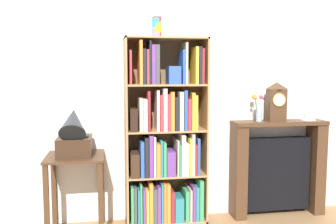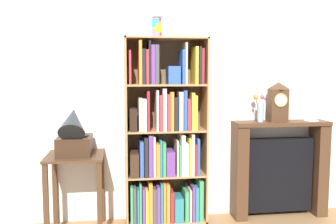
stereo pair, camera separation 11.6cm
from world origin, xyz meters
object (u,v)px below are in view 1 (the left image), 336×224
object	(u,v)px
bookshelf	(165,145)
flower_vase	(258,107)
side_table_left	(76,176)
fireplace_mantel	(277,168)
gramophone	(74,135)
cup_stack	(157,27)
teacup_with_saucer	(309,118)
mantel_clock	(276,102)

from	to	relation	value
bookshelf	flower_vase	distance (m)	1.03
side_table_left	fireplace_mantel	world-z (taller)	fireplace_mantel
gramophone	cup_stack	bearing A→B (deg)	12.06
bookshelf	cup_stack	world-z (taller)	cup_stack
teacup_with_saucer	flower_vase	bearing A→B (deg)	179.94
mantel_clock	teacup_with_saucer	xyz separation A→B (m)	(0.37, 0.00, -0.17)
cup_stack	side_table_left	distance (m)	1.58
mantel_clock	teacup_with_saucer	distance (m)	0.41
fireplace_mantel	mantel_clock	xyz separation A→B (m)	(-0.04, -0.02, 0.70)
fireplace_mantel	mantel_clock	size ratio (longest dim) A/B	2.50
side_table_left	gramophone	size ratio (longest dim) A/B	1.46
mantel_clock	teacup_with_saucer	size ratio (longest dim) A/B	2.68
bookshelf	side_table_left	distance (m)	0.88
bookshelf	fireplace_mantel	world-z (taller)	bookshelf
teacup_with_saucer	mantel_clock	bearing A→B (deg)	-179.63
flower_vase	teacup_with_saucer	bearing A→B (deg)	-0.06
bookshelf	teacup_with_saucer	world-z (taller)	bookshelf
cup_stack	side_table_left	size ratio (longest dim) A/B	0.27
side_table_left	teacup_with_saucer	bearing A→B (deg)	3.06
gramophone	fireplace_mantel	bearing A→B (deg)	5.38
cup_stack	mantel_clock	xyz separation A→B (m)	(1.24, 0.01, -0.72)
bookshelf	flower_vase	size ratio (longest dim) A/B	5.01
flower_vase	side_table_left	bearing A→B (deg)	-175.98
bookshelf	fireplace_mantel	bearing A→B (deg)	3.65
cup_stack	mantel_clock	bearing A→B (deg)	0.25
side_table_left	gramophone	xyz separation A→B (m)	(0.00, -0.05, 0.38)
bookshelf	fireplace_mantel	size ratio (longest dim) A/B	1.82
side_table_left	gramophone	world-z (taller)	gramophone
side_table_left	flower_vase	distance (m)	1.91
bookshelf	teacup_with_saucer	bearing A→B (deg)	2.13
gramophone	side_table_left	bearing A→B (deg)	90.00
mantel_clock	teacup_with_saucer	world-z (taller)	mantel_clock
bookshelf	cup_stack	xyz separation A→B (m)	(-0.07, 0.05, 1.12)
side_table_left	fireplace_mantel	distance (m)	2.05
flower_vase	bookshelf	bearing A→B (deg)	-176.61
teacup_with_saucer	gramophone	bearing A→B (deg)	-175.84
gramophone	fireplace_mantel	distance (m)	2.10
side_table_left	flower_vase	world-z (taller)	flower_vase
cup_stack	flower_vase	bearing A→B (deg)	0.46
gramophone	teacup_with_saucer	world-z (taller)	gramophone
gramophone	fireplace_mantel	xyz separation A→B (m)	(2.05, 0.19, -0.44)
side_table_left	teacup_with_saucer	size ratio (longest dim) A/B	4.96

